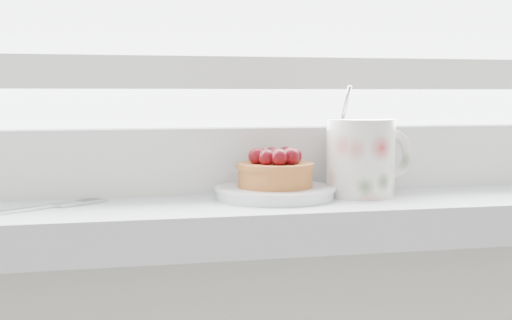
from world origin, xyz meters
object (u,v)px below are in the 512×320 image
object	(u,v)px
fork	(25,209)
floral_mug	(363,156)
saucer	(275,193)
raspberry_tart	(275,169)

from	to	relation	value
fork	floral_mug	bearing A→B (deg)	3.70
saucer	raspberry_tart	xyz separation A→B (m)	(0.00, -0.00, 0.02)
raspberry_tart	floral_mug	size ratio (longest dim) A/B	0.69
saucer	fork	world-z (taller)	saucer
saucer	floral_mug	distance (m)	0.10
raspberry_tart	floral_mug	bearing A→B (deg)	-0.99
floral_mug	fork	size ratio (longest dim) A/B	0.78
saucer	raspberry_tart	size ratio (longest dim) A/B	1.55
saucer	floral_mug	size ratio (longest dim) A/B	1.07
saucer	raspberry_tart	world-z (taller)	raspberry_tart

